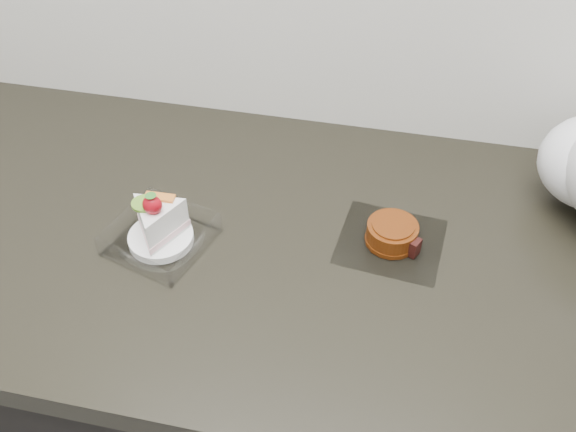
# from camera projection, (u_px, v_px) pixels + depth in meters

# --- Properties ---
(counter) EXTENTS (2.04, 0.64, 0.90)m
(counter) POSITION_uv_depth(u_px,v_px,m) (292.00, 399.00, 1.27)
(counter) COLOR black
(counter) RESTS_ON ground
(cake_tray) EXTENTS (0.16, 0.16, 0.10)m
(cake_tray) POSITION_uv_depth(u_px,v_px,m) (159.00, 230.00, 0.94)
(cake_tray) COLOR white
(cake_tray) RESTS_ON counter
(mooncake_wrap) EXTENTS (0.17, 0.16, 0.04)m
(mooncake_wrap) POSITION_uv_depth(u_px,v_px,m) (393.00, 235.00, 0.95)
(mooncake_wrap) COLOR white
(mooncake_wrap) RESTS_ON counter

